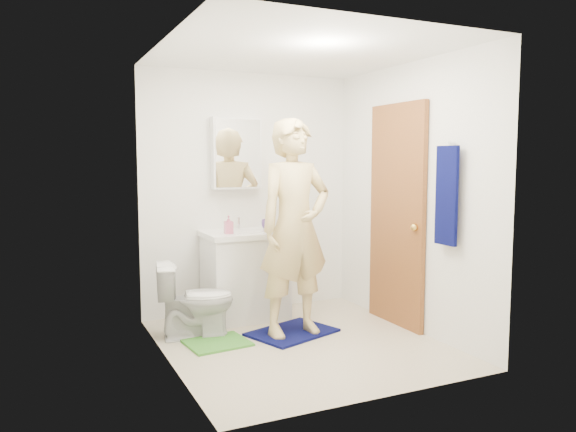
% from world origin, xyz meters
% --- Properties ---
extents(floor, '(2.20, 2.40, 0.02)m').
position_xyz_m(floor, '(0.00, 0.00, -0.01)').
color(floor, beige).
rests_on(floor, ground).
extents(ceiling, '(2.20, 2.40, 0.02)m').
position_xyz_m(ceiling, '(0.00, 0.00, 2.41)').
color(ceiling, white).
rests_on(ceiling, ground).
extents(wall_back, '(2.20, 0.02, 2.40)m').
position_xyz_m(wall_back, '(0.00, 1.21, 1.20)').
color(wall_back, white).
rests_on(wall_back, ground).
extents(wall_front, '(2.20, 0.02, 2.40)m').
position_xyz_m(wall_front, '(0.00, -1.21, 1.20)').
color(wall_front, white).
rests_on(wall_front, ground).
extents(wall_left, '(0.02, 2.40, 2.40)m').
position_xyz_m(wall_left, '(-1.11, 0.00, 1.20)').
color(wall_left, white).
rests_on(wall_left, ground).
extents(wall_right, '(0.02, 2.40, 2.40)m').
position_xyz_m(wall_right, '(1.11, 0.00, 1.20)').
color(wall_right, white).
rests_on(wall_right, ground).
extents(vanity_cabinet, '(0.75, 0.55, 0.80)m').
position_xyz_m(vanity_cabinet, '(-0.15, 0.91, 0.40)').
color(vanity_cabinet, white).
rests_on(vanity_cabinet, floor).
extents(countertop, '(0.79, 0.59, 0.05)m').
position_xyz_m(countertop, '(-0.15, 0.91, 0.83)').
color(countertop, white).
rests_on(countertop, vanity_cabinet).
extents(sink_basin, '(0.40, 0.40, 0.03)m').
position_xyz_m(sink_basin, '(-0.15, 0.91, 0.84)').
color(sink_basin, white).
rests_on(sink_basin, countertop).
extents(faucet, '(0.03, 0.03, 0.12)m').
position_xyz_m(faucet, '(-0.15, 1.09, 0.91)').
color(faucet, silver).
rests_on(faucet, countertop).
extents(medicine_cabinet, '(0.50, 0.12, 0.70)m').
position_xyz_m(medicine_cabinet, '(-0.15, 1.14, 1.60)').
color(medicine_cabinet, white).
rests_on(medicine_cabinet, wall_back).
extents(mirror_panel, '(0.46, 0.01, 0.66)m').
position_xyz_m(mirror_panel, '(-0.15, 1.08, 1.60)').
color(mirror_panel, white).
rests_on(mirror_panel, wall_back).
extents(door, '(0.05, 0.80, 2.05)m').
position_xyz_m(door, '(1.07, 0.15, 1.02)').
color(door, '#A15E2C').
rests_on(door, ground).
extents(door_knob, '(0.07, 0.07, 0.07)m').
position_xyz_m(door_knob, '(1.03, -0.17, 0.95)').
color(door_knob, gold).
rests_on(door_knob, door).
extents(towel, '(0.03, 0.24, 0.80)m').
position_xyz_m(towel, '(1.03, -0.57, 1.25)').
color(towel, '#070B48').
rests_on(towel, wall_right).
extents(towel_hook, '(0.06, 0.02, 0.02)m').
position_xyz_m(towel_hook, '(1.07, -0.57, 1.67)').
color(towel_hook, silver).
rests_on(towel_hook, wall_right).
extents(toilet, '(0.70, 0.48, 0.66)m').
position_xyz_m(toilet, '(-0.75, 0.53, 0.33)').
color(toilet, white).
rests_on(toilet, floor).
extents(bath_mat, '(0.85, 0.73, 0.02)m').
position_xyz_m(bath_mat, '(0.05, 0.27, 0.01)').
color(bath_mat, '#070B48').
rests_on(bath_mat, floor).
extents(green_rug, '(0.54, 0.47, 0.02)m').
position_xyz_m(green_rug, '(-0.64, 0.27, 0.01)').
color(green_rug, green).
rests_on(green_rug, floor).
extents(soap_dispenser, '(0.08, 0.09, 0.17)m').
position_xyz_m(soap_dispenser, '(-0.34, 0.83, 0.93)').
color(soap_dispenser, '#D36287').
rests_on(soap_dispenser, countertop).
extents(toothbrush_cup, '(0.13, 0.13, 0.10)m').
position_xyz_m(toothbrush_cup, '(0.12, 0.98, 0.90)').
color(toothbrush_cup, '#624292').
rests_on(toothbrush_cup, countertop).
extents(man, '(0.72, 0.51, 1.87)m').
position_xyz_m(man, '(0.05, 0.21, 0.96)').
color(man, '#DDC07C').
rests_on(man, bath_mat).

